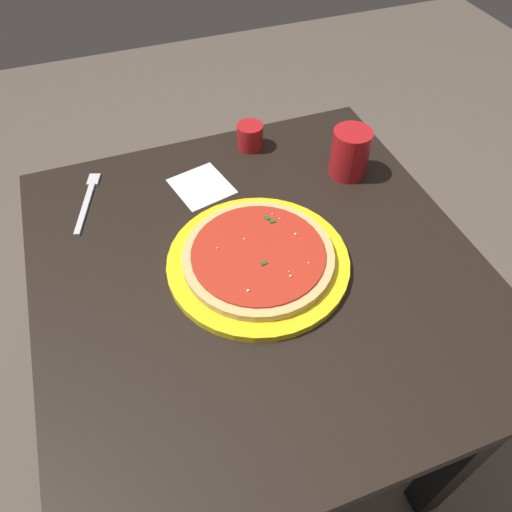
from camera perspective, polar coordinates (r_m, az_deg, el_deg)
ground_plane at (r=1.53m, az=0.16°, el=-18.87°), size 5.00×5.00×0.00m
restaurant_table at (r=1.02m, az=0.23°, el=-6.42°), size 0.85×0.82×0.73m
serving_plate at (r=0.90m, az=-0.00°, el=-0.52°), size 0.34×0.34×0.02m
pizza at (r=0.89m, az=0.00°, el=0.22°), size 0.28×0.28×0.02m
cup_tall_drink at (r=1.09m, az=10.97°, el=11.82°), size 0.08×0.08×0.11m
cup_small_sauce at (r=1.16m, az=-0.70°, el=13.90°), size 0.06×0.06×0.06m
napkin_folded_right at (r=1.07m, az=-6.41°, el=8.15°), size 0.14×0.14×0.00m
fork at (r=1.09m, az=-19.17°, el=6.35°), size 0.18×0.08×0.00m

